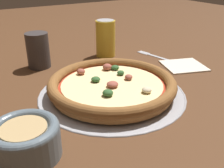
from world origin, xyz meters
TOP-DOWN VIEW (x-y plane):
  - ground_plane at (0.00, 0.00)m, footprint 3.00×3.00m
  - pizza_tray at (0.00, 0.00)m, footprint 0.36×0.36m
  - pizza at (-0.00, -0.00)m, footprint 0.31×0.31m
  - bowl_near at (0.24, 0.12)m, footprint 0.12×0.12m
  - drinking_cup at (0.10, -0.28)m, footprint 0.07×0.07m
  - napkin at (-0.29, -0.05)m, footprint 0.15×0.15m
  - fork at (-0.28, -0.16)m, footprint 0.05×0.19m
  - beverage_can at (-0.13, -0.26)m, footprint 0.07×0.07m

SIDE VIEW (x-z plane):
  - ground_plane at x=0.00m, z-range 0.00..0.00m
  - fork at x=-0.28m, z-range 0.00..0.00m
  - pizza_tray at x=0.00m, z-range 0.00..0.01m
  - napkin at x=-0.29m, z-range 0.00..0.01m
  - pizza at x=0.00m, z-range 0.01..0.04m
  - bowl_near at x=0.24m, z-range 0.00..0.06m
  - drinking_cup at x=0.10m, z-range 0.00..0.11m
  - beverage_can at x=-0.13m, z-range 0.00..0.12m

